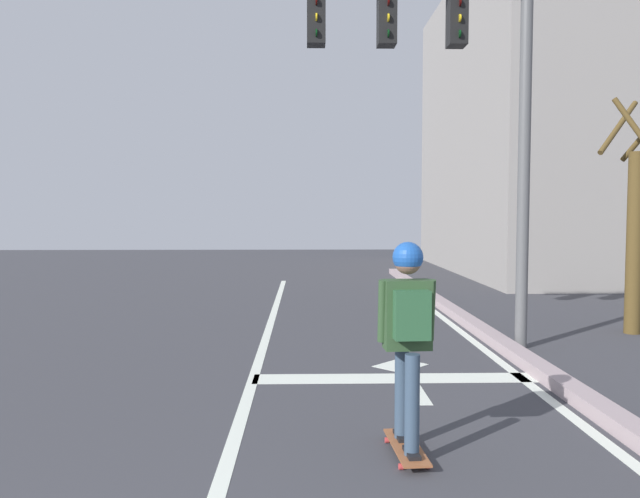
# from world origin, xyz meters

# --- Properties ---
(lane_line_center) EXTENTS (0.12, 20.00, 0.01)m
(lane_line_center) POSITION_xyz_m (0.46, 6.00, 0.00)
(lane_line_center) COLOR silver
(lane_line_center) RESTS_ON ground
(lane_line_curbside) EXTENTS (0.12, 20.00, 0.01)m
(lane_line_curbside) POSITION_xyz_m (3.44, 6.00, 0.00)
(lane_line_curbside) COLOR silver
(lane_line_curbside) RESTS_ON ground
(stop_bar) EXTENTS (3.14, 0.40, 0.01)m
(stop_bar) POSITION_xyz_m (2.03, 6.14, 0.00)
(stop_bar) COLOR silver
(stop_bar) RESTS_ON ground
(lane_arrow_stem) EXTENTS (0.16, 1.40, 0.01)m
(lane_arrow_stem) POSITION_xyz_m (2.18, 5.87, 0.00)
(lane_arrow_stem) COLOR silver
(lane_arrow_stem) RESTS_ON ground
(lane_arrow_head) EXTENTS (0.71, 0.71, 0.01)m
(lane_arrow_head) POSITION_xyz_m (2.18, 6.72, 0.00)
(lane_arrow_head) COLOR silver
(lane_arrow_head) RESTS_ON ground
(curb_strip) EXTENTS (0.24, 24.00, 0.14)m
(curb_strip) POSITION_xyz_m (3.69, 6.00, 0.07)
(curb_strip) COLOR #A59194
(curb_strip) RESTS_ON ground
(skateboard) EXTENTS (0.26, 0.78, 0.07)m
(skateboard) POSITION_xyz_m (1.80, 3.96, 0.06)
(skateboard) COLOR brown
(skateboard) RESTS_ON ground
(skater) EXTENTS (0.44, 0.60, 1.56)m
(skater) POSITION_xyz_m (1.80, 3.94, 1.04)
(skater) COLOR #35485E
(skater) RESTS_ON skateboard
(traffic_signal_mast) EXTENTS (3.79, 0.34, 4.95)m
(traffic_signal_mast) POSITION_xyz_m (2.87, 7.64, 3.65)
(traffic_signal_mast) COLOR #58595A
(traffic_signal_mast) RESTS_ON ground
(roadside_tree) EXTENTS (1.15, 1.06, 3.61)m
(roadside_tree) POSITION_xyz_m (6.02, 8.63, 1.62)
(roadside_tree) COLOR brown
(roadside_tree) RESTS_ON ground
(building_block) EXTENTS (11.14, 10.42, 8.90)m
(building_block) POSITION_xyz_m (11.16, 18.41, 4.45)
(building_block) COLOR gray
(building_block) RESTS_ON ground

